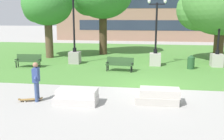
{
  "coord_description": "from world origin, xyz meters",
  "views": [
    {
      "loc": [
        -0.04,
        -12.93,
        3.68
      ],
      "look_at": [
        -1.71,
        -1.4,
        1.2
      ],
      "focal_mm": 42.0,
      "sensor_mm": 36.0,
      "label": 1
    }
  ],
  "objects_px": {
    "lamp_post_left": "(155,52)",
    "lamp_post_right": "(75,49)",
    "concrete_block_center": "(77,97)",
    "concrete_block_left": "(158,96)",
    "lamp_post_center": "(217,52)",
    "park_bench_near_right": "(28,60)",
    "skateboard": "(31,99)",
    "person_skateboarder": "(36,79)",
    "park_bench_near_left": "(120,63)",
    "trash_bin": "(191,62)"
  },
  "relations": [
    {
      "from": "lamp_post_left",
      "to": "lamp_post_right",
      "type": "relative_size",
      "value": 0.88
    },
    {
      "from": "concrete_block_center",
      "to": "lamp_post_right",
      "type": "distance_m",
      "value": 9.26
    },
    {
      "from": "concrete_block_left",
      "to": "lamp_post_center",
      "type": "bearing_deg",
      "value": 63.08
    },
    {
      "from": "concrete_block_left",
      "to": "park_bench_near_right",
      "type": "distance_m",
      "value": 10.97
    },
    {
      "from": "concrete_block_left",
      "to": "lamp_post_right",
      "type": "distance_m",
      "value": 10.27
    },
    {
      "from": "skateboard",
      "to": "lamp_post_right",
      "type": "relative_size",
      "value": 0.19
    },
    {
      "from": "lamp_post_left",
      "to": "concrete_block_center",
      "type": "bearing_deg",
      "value": -110.8
    },
    {
      "from": "concrete_block_left",
      "to": "lamp_post_left",
      "type": "bearing_deg",
      "value": 89.94
    },
    {
      "from": "park_bench_near_right",
      "to": "lamp_post_left",
      "type": "distance_m",
      "value": 9.09
    },
    {
      "from": "person_skateboarder",
      "to": "lamp_post_center",
      "type": "bearing_deg",
      "value": 43.52
    },
    {
      "from": "skateboard",
      "to": "park_bench_near_left",
      "type": "height_order",
      "value": "park_bench_near_left"
    },
    {
      "from": "person_skateboarder",
      "to": "trash_bin",
      "type": "height_order",
      "value": "person_skateboarder"
    },
    {
      "from": "person_skateboarder",
      "to": "skateboard",
      "type": "relative_size",
      "value": 1.66
    },
    {
      "from": "concrete_block_center",
      "to": "lamp_post_center",
      "type": "distance_m",
      "value": 11.98
    },
    {
      "from": "concrete_block_left",
      "to": "park_bench_near_right",
      "type": "xyz_separation_m",
      "value": [
        -8.86,
        6.46,
        0.23
      ]
    },
    {
      "from": "lamp_post_left",
      "to": "lamp_post_right",
      "type": "height_order",
      "value": "lamp_post_right"
    },
    {
      "from": "park_bench_near_left",
      "to": "person_skateboarder",
      "type": "bearing_deg",
      "value": -113.61
    },
    {
      "from": "person_skateboarder",
      "to": "lamp_post_center",
      "type": "xyz_separation_m",
      "value": [
        9.51,
        9.03,
        0.09
      ]
    },
    {
      "from": "park_bench_near_left",
      "to": "trash_bin",
      "type": "relative_size",
      "value": 1.92
    },
    {
      "from": "concrete_block_left",
      "to": "lamp_post_center",
      "type": "height_order",
      "value": "lamp_post_center"
    },
    {
      "from": "trash_bin",
      "to": "skateboard",
      "type": "bearing_deg",
      "value": -134.51
    },
    {
      "from": "trash_bin",
      "to": "concrete_block_center",
      "type": "bearing_deg",
      "value": -125.83
    },
    {
      "from": "lamp_post_right",
      "to": "lamp_post_left",
      "type": "bearing_deg",
      "value": 0.8
    },
    {
      "from": "lamp_post_left",
      "to": "lamp_post_center",
      "type": "relative_size",
      "value": 0.95
    },
    {
      "from": "person_skateboarder",
      "to": "lamp_post_left",
      "type": "bearing_deg",
      "value": 59.66
    },
    {
      "from": "lamp_post_center",
      "to": "lamp_post_right",
      "type": "relative_size",
      "value": 0.93
    },
    {
      "from": "person_skateboarder",
      "to": "lamp_post_left",
      "type": "relative_size",
      "value": 0.35
    },
    {
      "from": "concrete_block_left",
      "to": "park_bench_near_left",
      "type": "xyz_separation_m",
      "value": [
        -2.32,
        6.03,
        0.23
      ]
    },
    {
      "from": "person_skateboarder",
      "to": "lamp_post_right",
      "type": "height_order",
      "value": "lamp_post_right"
    },
    {
      "from": "concrete_block_center",
      "to": "person_skateboarder",
      "type": "height_order",
      "value": "person_skateboarder"
    },
    {
      "from": "concrete_block_left",
      "to": "trash_bin",
      "type": "height_order",
      "value": "trash_bin"
    },
    {
      "from": "trash_bin",
      "to": "lamp_post_right",
      "type": "bearing_deg",
      "value": 174.48
    },
    {
      "from": "park_bench_near_left",
      "to": "lamp_post_center",
      "type": "relative_size",
      "value": 0.36
    },
    {
      "from": "concrete_block_left",
      "to": "lamp_post_center",
      "type": "distance_m",
      "value": 9.64
    },
    {
      "from": "person_skateboarder",
      "to": "lamp_post_left",
      "type": "distance_m",
      "value": 10.23
    },
    {
      "from": "park_bench_near_right",
      "to": "concrete_block_center",
      "type": "bearing_deg",
      "value": -51.99
    },
    {
      "from": "concrete_block_center",
      "to": "lamp_post_center",
      "type": "relative_size",
      "value": 0.35
    },
    {
      "from": "lamp_post_right",
      "to": "trash_bin",
      "type": "bearing_deg",
      "value": -5.52
    },
    {
      "from": "concrete_block_left",
      "to": "park_bench_near_left",
      "type": "distance_m",
      "value": 6.47
    },
    {
      "from": "person_skateboarder",
      "to": "park_bench_near_left",
      "type": "height_order",
      "value": "person_skateboarder"
    },
    {
      "from": "park_bench_near_left",
      "to": "lamp_post_left",
      "type": "bearing_deg",
      "value": 45.07
    },
    {
      "from": "concrete_block_left",
      "to": "skateboard",
      "type": "xyz_separation_m",
      "value": [
        -5.45,
        -0.53,
        -0.22
      ]
    },
    {
      "from": "concrete_block_left",
      "to": "lamp_post_right",
      "type": "xyz_separation_m",
      "value": [
        -6.01,
        8.28,
        0.81
      ]
    },
    {
      "from": "concrete_block_center",
      "to": "person_skateboarder",
      "type": "xyz_separation_m",
      "value": [
        -1.78,
        0.09,
        0.66
      ]
    },
    {
      "from": "skateboard",
      "to": "park_bench_near_left",
      "type": "xyz_separation_m",
      "value": [
        3.13,
        6.56,
        0.45
      ]
    },
    {
      "from": "park_bench_near_left",
      "to": "park_bench_near_right",
      "type": "bearing_deg",
      "value": 176.27
    },
    {
      "from": "concrete_block_left",
      "to": "person_skateboarder",
      "type": "height_order",
      "value": "person_skateboarder"
    },
    {
      "from": "skateboard",
      "to": "lamp_post_right",
      "type": "distance_m",
      "value": 8.89
    },
    {
      "from": "person_skateboarder",
      "to": "skateboard",
      "type": "xyz_separation_m",
      "value": [
        -0.29,
        -0.06,
        -0.88
      ]
    },
    {
      "from": "lamp_post_right",
      "to": "park_bench_near_right",
      "type": "bearing_deg",
      "value": -147.41
    }
  ]
}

